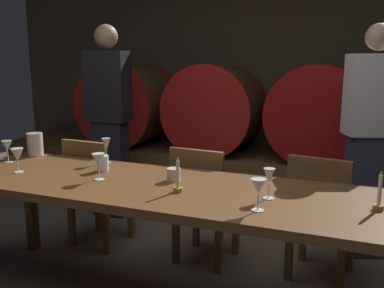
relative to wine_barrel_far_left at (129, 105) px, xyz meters
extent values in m
cube|color=#473A2D|center=(1.59, 0.55, 0.32)|extent=(6.81, 0.24, 2.58)
cube|color=brown|center=(1.59, 0.00, -0.72)|extent=(6.13, 0.90, 0.50)
cylinder|color=#513319|center=(0.00, 0.00, 0.00)|extent=(0.94, 0.76, 0.94)
cylinder|color=#B21C16|center=(0.00, -0.40, 0.00)|extent=(0.95, 0.03, 0.95)
cylinder|color=#B21C16|center=(0.00, 0.40, 0.00)|extent=(0.95, 0.03, 0.95)
cylinder|color=#2D2D33|center=(0.00, 0.00, 0.00)|extent=(0.94, 0.04, 0.94)
cylinder|color=#513319|center=(1.08, 0.00, 0.00)|extent=(0.94, 0.76, 0.94)
cylinder|color=#B21C16|center=(1.08, -0.40, 0.00)|extent=(0.95, 0.03, 0.95)
cylinder|color=#B21C16|center=(1.08, 0.40, 0.00)|extent=(0.95, 0.03, 0.95)
cylinder|color=#2D2D33|center=(1.08, 0.00, 0.00)|extent=(0.94, 0.04, 0.94)
cylinder|color=brown|center=(2.14, 0.00, 0.00)|extent=(0.94, 0.76, 0.94)
cylinder|color=#9E1411|center=(2.14, -0.40, 0.00)|extent=(0.95, 0.03, 0.95)
cylinder|color=#9E1411|center=(2.14, 0.40, 0.00)|extent=(0.95, 0.03, 0.95)
cylinder|color=#2D2D33|center=(2.14, 0.00, 0.00)|extent=(0.94, 0.04, 0.94)
cube|color=brown|center=(1.49, -2.19, -0.22)|extent=(2.80, 0.82, 0.05)
cube|color=brown|center=(0.17, -1.84, -0.60)|extent=(0.07, 0.07, 0.72)
cube|color=brown|center=(0.60, -1.52, -0.53)|extent=(0.42, 0.42, 0.04)
cube|color=brown|center=(0.59, -1.70, -0.30)|extent=(0.40, 0.06, 0.42)
cube|color=brown|center=(0.78, -1.36, -0.76)|extent=(0.05, 0.05, 0.42)
cube|color=brown|center=(0.44, -1.34, -0.76)|extent=(0.05, 0.05, 0.42)
cube|color=brown|center=(0.76, -1.70, -0.76)|extent=(0.05, 0.05, 0.42)
cube|color=brown|center=(0.42, -1.68, -0.76)|extent=(0.05, 0.05, 0.42)
cube|color=brown|center=(1.51, -1.49, -0.53)|extent=(0.43, 0.43, 0.04)
cube|color=brown|center=(1.49, -1.67, -0.30)|extent=(0.40, 0.07, 0.42)
cube|color=brown|center=(1.69, -1.33, -0.76)|extent=(0.05, 0.05, 0.42)
cube|color=brown|center=(1.35, -1.31, -0.76)|extent=(0.05, 0.05, 0.42)
cube|color=brown|center=(1.66, -1.67, -0.76)|extent=(0.05, 0.05, 0.42)
cube|color=brown|center=(1.32, -1.64, -0.76)|extent=(0.05, 0.05, 0.42)
cube|color=brown|center=(2.33, -1.44, -0.53)|extent=(0.45, 0.45, 0.04)
cube|color=brown|center=(2.30, -1.62, -0.30)|extent=(0.40, 0.10, 0.42)
cube|color=brown|center=(2.52, -1.30, -0.76)|extent=(0.05, 0.05, 0.42)
cube|color=brown|center=(2.19, -1.25, -0.76)|extent=(0.05, 0.05, 0.42)
cube|color=brown|center=(2.47, -1.64, -0.76)|extent=(0.05, 0.05, 0.42)
cube|color=brown|center=(2.13, -1.59, -0.76)|extent=(0.05, 0.05, 0.42)
cube|color=black|center=(0.34, -0.94, -0.51)|extent=(0.32, 0.23, 0.92)
cube|color=black|center=(0.34, -0.94, 0.27)|extent=(0.40, 0.28, 0.64)
sphere|color=tan|center=(0.34, -0.94, 0.72)|extent=(0.21, 0.21, 0.21)
cube|color=#33384C|center=(2.60, -0.97, -0.50)|extent=(0.35, 0.30, 0.94)
cube|color=silver|center=(2.60, -0.97, 0.27)|extent=(0.44, 0.36, 0.58)
sphere|color=tan|center=(2.60, -0.97, 0.67)|extent=(0.19, 0.19, 0.19)
cylinder|color=olive|center=(1.62, -2.28, -0.18)|extent=(0.05, 0.05, 0.02)
cylinder|color=#EDE5CC|center=(1.62, -2.28, -0.09)|extent=(0.02, 0.02, 0.15)
cone|color=yellow|center=(1.62, -2.28, -0.01)|extent=(0.01, 0.01, 0.02)
cylinder|color=olive|center=(2.63, -2.18, -0.18)|extent=(0.05, 0.05, 0.02)
cylinder|color=#EDE5CC|center=(2.63, -2.18, -0.09)|extent=(0.02, 0.02, 0.15)
cone|color=yellow|center=(2.63, -2.18, -0.01)|extent=(0.01, 0.01, 0.02)
cylinder|color=beige|center=(0.26, -1.85, -0.11)|extent=(0.12, 0.12, 0.17)
cylinder|color=silver|center=(0.24, -2.09, -0.19)|extent=(0.06, 0.06, 0.00)
cylinder|color=silver|center=(0.24, -2.09, -0.15)|extent=(0.01, 0.01, 0.07)
cone|color=silver|center=(0.24, -2.09, -0.08)|extent=(0.07, 0.07, 0.08)
cylinder|color=white|center=(0.51, -2.28, -0.19)|extent=(0.06, 0.06, 0.00)
cylinder|color=white|center=(0.51, -2.28, -0.15)|extent=(0.01, 0.01, 0.07)
cone|color=white|center=(0.51, -2.28, -0.08)|extent=(0.08, 0.08, 0.08)
cylinder|color=silver|center=(0.89, -1.86, -0.19)|extent=(0.06, 0.06, 0.00)
cylinder|color=silver|center=(0.89, -1.86, -0.15)|extent=(0.01, 0.01, 0.08)
cone|color=silver|center=(0.89, -1.86, -0.06)|extent=(0.06, 0.06, 0.09)
cylinder|color=white|center=(1.09, -2.23, -0.19)|extent=(0.06, 0.06, 0.00)
cylinder|color=white|center=(1.09, -2.23, -0.15)|extent=(0.01, 0.01, 0.08)
cone|color=white|center=(1.09, -2.23, -0.07)|extent=(0.08, 0.08, 0.08)
cylinder|color=silver|center=(2.09, -2.40, -0.19)|extent=(0.06, 0.06, 0.00)
cylinder|color=silver|center=(2.09, -2.40, -0.15)|extent=(0.01, 0.01, 0.08)
cone|color=silver|center=(2.09, -2.40, -0.07)|extent=(0.07, 0.07, 0.07)
cylinder|color=silver|center=(2.10, -2.21, -0.19)|extent=(0.06, 0.06, 0.00)
cylinder|color=silver|center=(2.10, -2.21, -0.15)|extent=(0.01, 0.01, 0.08)
cone|color=silver|center=(2.10, -2.21, -0.07)|extent=(0.06, 0.06, 0.08)
cylinder|color=white|center=(0.99, -2.05, -0.14)|extent=(0.08, 0.08, 0.10)
cylinder|color=beige|center=(1.51, -2.09, -0.15)|extent=(0.08, 0.08, 0.08)
camera|label=1|loc=(2.50, -4.30, 0.52)|focal=39.48mm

